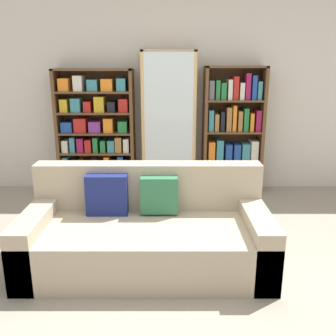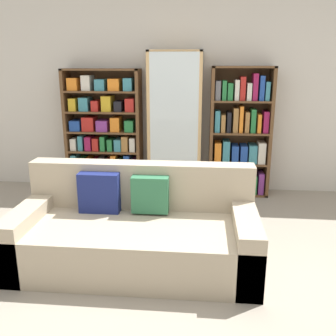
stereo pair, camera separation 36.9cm
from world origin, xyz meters
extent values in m
plane|color=gray|center=(0.00, 0.00, 0.00)|extent=(16.00, 16.00, 0.00)
cube|color=beige|center=(0.00, 2.48, 1.35)|extent=(6.94, 0.06, 2.70)
cube|color=tan|center=(-0.23, 0.33, 0.20)|extent=(2.03, 0.94, 0.39)
cube|color=tan|center=(-0.23, 0.70, 0.60)|extent=(2.03, 0.20, 0.42)
cube|color=tan|center=(-1.15, 0.33, 0.26)|extent=(0.20, 0.94, 0.51)
cube|color=tan|center=(0.68, 0.33, 0.26)|extent=(0.20, 0.94, 0.51)
cube|color=navy|center=(-0.59, 0.54, 0.57)|extent=(0.36, 0.12, 0.36)
cube|color=#2D6B47|center=(-0.13, 0.54, 0.57)|extent=(0.32, 0.12, 0.32)
cube|color=brown|center=(-1.47, 2.27, 0.80)|extent=(0.04, 0.32, 1.61)
cube|color=brown|center=(-0.51, 2.27, 0.80)|extent=(0.04, 0.32, 1.61)
cube|color=brown|center=(-0.99, 2.27, 1.60)|extent=(0.99, 0.32, 0.02)
cube|color=brown|center=(-0.99, 2.27, 0.01)|extent=(0.99, 0.32, 0.02)
cube|color=brown|center=(-0.99, 2.43, 0.80)|extent=(0.99, 0.01, 1.61)
cube|color=brown|center=(-0.99, 2.27, 0.28)|extent=(0.91, 0.32, 0.02)
cube|color=brown|center=(-0.99, 2.27, 0.54)|extent=(0.91, 0.32, 0.02)
cube|color=brown|center=(-0.99, 2.27, 0.80)|extent=(0.91, 0.32, 0.02)
cube|color=brown|center=(-0.99, 2.27, 1.06)|extent=(0.91, 0.32, 0.02)
cube|color=brown|center=(-0.99, 2.27, 1.32)|extent=(0.91, 0.32, 0.02)
cube|color=#5B5B60|center=(-1.38, 2.26, 0.09)|extent=(0.09, 0.24, 0.14)
cube|color=orange|center=(-1.27, 2.26, 0.11)|extent=(0.08, 0.24, 0.16)
cube|color=gold|center=(-1.16, 2.26, 0.11)|extent=(0.09, 0.24, 0.18)
cube|color=beige|center=(-1.05, 2.26, 0.12)|extent=(0.09, 0.24, 0.18)
cube|color=#237038|center=(-0.94, 2.26, 0.12)|extent=(0.09, 0.24, 0.18)
cube|color=#1E4293|center=(-0.82, 2.26, 0.11)|extent=(0.07, 0.24, 0.17)
cube|color=black|center=(-0.71, 2.26, 0.13)|extent=(0.09, 0.24, 0.21)
cube|color=orange|center=(-0.60, 2.26, 0.10)|extent=(0.09, 0.24, 0.15)
cube|color=teal|center=(-1.40, 2.26, 0.39)|extent=(0.07, 0.24, 0.19)
cube|color=#237038|center=(-1.30, 2.26, 0.37)|extent=(0.07, 0.24, 0.15)
cube|color=orange|center=(-1.21, 2.26, 0.37)|extent=(0.06, 0.24, 0.15)
cube|color=#8E1947|center=(-1.12, 2.26, 0.37)|extent=(0.06, 0.24, 0.14)
cube|color=#5B5B60|center=(-1.03, 2.26, 0.38)|extent=(0.07, 0.24, 0.17)
cube|color=#AD231E|center=(-0.95, 2.26, 0.36)|extent=(0.06, 0.24, 0.14)
cube|color=orange|center=(-0.86, 2.26, 0.40)|extent=(0.07, 0.24, 0.20)
cube|color=#237038|center=(-0.77, 2.26, 0.37)|extent=(0.07, 0.24, 0.14)
cube|color=#1E4293|center=(-0.68, 2.26, 0.40)|extent=(0.07, 0.24, 0.21)
cube|color=#7A3384|center=(-0.59, 2.26, 0.37)|extent=(0.06, 0.24, 0.15)
cube|color=beige|center=(-1.38, 2.26, 0.64)|extent=(0.08, 0.24, 0.16)
cube|color=teal|center=(-1.29, 2.26, 0.65)|extent=(0.06, 0.24, 0.20)
cube|color=#8E1947|center=(-1.19, 2.26, 0.65)|extent=(0.08, 0.24, 0.18)
cube|color=#AD231E|center=(-1.09, 2.26, 0.64)|extent=(0.08, 0.24, 0.17)
cube|color=#237038|center=(-0.99, 2.26, 0.65)|extent=(0.06, 0.24, 0.19)
cube|color=#237038|center=(-0.90, 2.26, 0.63)|extent=(0.06, 0.24, 0.16)
cube|color=teal|center=(-0.79, 2.26, 0.63)|extent=(0.09, 0.24, 0.16)
cube|color=olive|center=(-0.70, 2.26, 0.66)|extent=(0.08, 0.24, 0.20)
cube|color=beige|center=(-0.60, 2.26, 0.65)|extent=(0.07, 0.24, 0.18)
cube|color=#1E4293|center=(-1.35, 2.26, 0.88)|extent=(0.14, 0.24, 0.13)
cube|color=#AD231E|center=(-1.17, 2.26, 0.91)|extent=(0.15, 0.24, 0.18)
cube|color=#7A3384|center=(-0.99, 2.26, 0.89)|extent=(0.15, 0.24, 0.14)
cube|color=orange|center=(-0.82, 2.26, 0.91)|extent=(0.12, 0.24, 0.18)
cube|color=#237038|center=(-0.63, 2.26, 0.89)|extent=(0.11, 0.24, 0.15)
cube|color=gold|center=(-1.36, 2.26, 1.16)|extent=(0.09, 0.24, 0.16)
cube|color=teal|center=(-1.21, 2.26, 1.16)|extent=(0.12, 0.24, 0.17)
cube|color=#AD231E|center=(-1.07, 2.26, 1.14)|extent=(0.09, 0.24, 0.13)
cube|color=gold|center=(-0.92, 2.26, 1.17)|extent=(0.12, 0.24, 0.19)
cube|color=black|center=(-0.77, 2.26, 1.14)|extent=(0.10, 0.24, 0.13)
cube|color=#AD231E|center=(-0.62, 2.26, 1.16)|extent=(0.11, 0.24, 0.17)
cube|color=orange|center=(-1.35, 2.26, 1.41)|extent=(0.13, 0.24, 0.16)
cube|color=beige|center=(-1.17, 2.26, 1.43)|extent=(0.11, 0.24, 0.19)
cube|color=teal|center=(-0.99, 2.26, 1.41)|extent=(0.13, 0.24, 0.14)
cube|color=orange|center=(-0.81, 2.26, 1.41)|extent=(0.14, 0.24, 0.15)
cube|color=teal|center=(-0.63, 2.26, 1.41)|extent=(0.11, 0.24, 0.16)
cube|color=tan|center=(-0.37, 2.25, 0.91)|extent=(0.04, 0.36, 1.83)
cube|color=tan|center=(0.27, 2.25, 0.91)|extent=(0.04, 0.36, 1.83)
cube|color=tan|center=(-0.05, 2.25, 1.82)|extent=(0.68, 0.36, 0.02)
cube|color=tan|center=(-0.05, 2.25, 0.01)|extent=(0.68, 0.36, 0.02)
cube|color=tan|center=(-0.05, 2.43, 0.91)|extent=(0.68, 0.01, 1.83)
cube|color=silver|center=(-0.05, 2.08, 0.91)|extent=(0.60, 0.01, 1.81)
cube|color=tan|center=(-0.05, 2.25, 0.32)|extent=(0.60, 0.32, 0.02)
cube|color=tan|center=(-0.05, 2.25, 0.62)|extent=(0.60, 0.32, 0.02)
cube|color=tan|center=(-0.05, 2.25, 0.91)|extent=(0.60, 0.32, 0.02)
cube|color=tan|center=(-0.05, 2.25, 1.21)|extent=(0.60, 0.32, 0.02)
cube|color=tan|center=(-0.05, 2.25, 1.51)|extent=(0.60, 0.32, 0.02)
cylinder|color=silver|center=(-0.26, 2.27, 0.06)|extent=(0.01, 0.01, 0.07)
cone|color=silver|center=(-0.26, 2.27, 0.13)|extent=(0.09, 0.09, 0.08)
cylinder|color=silver|center=(-0.12, 2.25, 0.06)|extent=(0.01, 0.01, 0.07)
cone|color=silver|center=(-0.12, 2.25, 0.13)|extent=(0.09, 0.09, 0.08)
cylinder|color=silver|center=(0.02, 2.25, 0.06)|extent=(0.01, 0.01, 0.07)
cone|color=silver|center=(0.02, 2.25, 0.13)|extent=(0.09, 0.09, 0.08)
cylinder|color=silver|center=(0.16, 2.26, 0.06)|extent=(0.01, 0.01, 0.07)
cone|color=silver|center=(0.16, 2.26, 0.13)|extent=(0.09, 0.09, 0.08)
cylinder|color=silver|center=(-0.23, 2.25, 0.37)|extent=(0.01, 0.01, 0.07)
cone|color=silver|center=(-0.23, 2.25, 0.45)|extent=(0.09, 0.09, 0.09)
cylinder|color=silver|center=(-0.05, 2.26, 0.37)|extent=(0.01, 0.01, 0.07)
cone|color=silver|center=(-0.05, 2.26, 0.45)|extent=(0.09, 0.09, 0.09)
cylinder|color=silver|center=(0.14, 2.24, 0.37)|extent=(0.01, 0.01, 0.07)
cone|color=silver|center=(0.14, 2.24, 0.45)|extent=(0.09, 0.09, 0.09)
cylinder|color=silver|center=(-0.28, 2.26, 0.66)|extent=(0.01, 0.01, 0.07)
cone|color=silver|center=(-0.28, 2.26, 0.74)|extent=(0.07, 0.07, 0.08)
cylinder|color=silver|center=(-0.19, 2.26, 0.66)|extent=(0.01, 0.01, 0.07)
cone|color=silver|center=(-0.19, 2.26, 0.74)|extent=(0.07, 0.07, 0.08)
cylinder|color=silver|center=(-0.09, 2.26, 0.66)|extent=(0.01, 0.01, 0.07)
cone|color=silver|center=(-0.09, 2.26, 0.74)|extent=(0.07, 0.07, 0.08)
cylinder|color=silver|center=(0.00, 2.26, 0.66)|extent=(0.01, 0.01, 0.07)
cone|color=silver|center=(0.00, 2.26, 0.74)|extent=(0.07, 0.07, 0.08)
cylinder|color=silver|center=(0.09, 2.24, 0.66)|extent=(0.01, 0.01, 0.07)
cone|color=silver|center=(0.09, 2.24, 0.74)|extent=(0.07, 0.07, 0.08)
cylinder|color=silver|center=(0.19, 2.27, 0.66)|extent=(0.01, 0.01, 0.07)
cone|color=silver|center=(0.19, 2.27, 0.74)|extent=(0.07, 0.07, 0.08)
cylinder|color=silver|center=(-0.26, 2.27, 0.96)|extent=(0.01, 0.01, 0.07)
cone|color=silver|center=(-0.26, 2.27, 1.04)|extent=(0.09, 0.09, 0.09)
cylinder|color=silver|center=(-0.12, 2.27, 0.96)|extent=(0.01, 0.01, 0.07)
cone|color=silver|center=(-0.12, 2.27, 1.04)|extent=(0.09, 0.09, 0.09)
cylinder|color=silver|center=(0.02, 2.24, 0.96)|extent=(0.01, 0.01, 0.07)
cone|color=silver|center=(0.02, 2.24, 1.04)|extent=(0.09, 0.09, 0.09)
cylinder|color=silver|center=(0.16, 2.25, 0.96)|extent=(0.01, 0.01, 0.07)
cone|color=silver|center=(0.16, 2.25, 1.04)|extent=(0.09, 0.09, 0.09)
cylinder|color=silver|center=(-0.26, 2.26, 1.26)|extent=(0.01, 0.01, 0.07)
cone|color=silver|center=(-0.26, 2.26, 1.34)|extent=(0.09, 0.09, 0.09)
cylinder|color=silver|center=(-0.12, 2.25, 1.26)|extent=(0.01, 0.01, 0.07)
cone|color=silver|center=(-0.12, 2.25, 1.34)|extent=(0.09, 0.09, 0.09)
cylinder|color=silver|center=(0.02, 2.24, 1.26)|extent=(0.01, 0.01, 0.07)
cone|color=silver|center=(0.02, 2.24, 1.34)|extent=(0.09, 0.09, 0.09)
cylinder|color=silver|center=(0.16, 2.24, 1.26)|extent=(0.01, 0.01, 0.07)
cone|color=silver|center=(0.16, 2.24, 1.34)|extent=(0.09, 0.09, 0.09)
cylinder|color=silver|center=(-0.27, 2.25, 1.56)|extent=(0.01, 0.01, 0.08)
cone|color=silver|center=(-0.27, 2.25, 1.65)|extent=(0.08, 0.08, 0.10)
cylinder|color=silver|center=(-0.16, 2.25, 1.56)|extent=(0.01, 0.01, 0.08)
cone|color=silver|center=(-0.16, 2.25, 1.65)|extent=(0.08, 0.08, 0.10)
cylinder|color=silver|center=(-0.05, 2.27, 1.56)|extent=(0.01, 0.01, 0.08)
cone|color=silver|center=(-0.05, 2.27, 1.65)|extent=(0.08, 0.08, 0.10)
cylinder|color=silver|center=(0.07, 2.26, 1.56)|extent=(0.01, 0.01, 0.08)
cone|color=silver|center=(0.07, 2.26, 1.65)|extent=(0.08, 0.08, 0.10)
cylinder|color=silver|center=(0.18, 2.25, 1.56)|extent=(0.01, 0.01, 0.08)
cone|color=silver|center=(0.18, 2.25, 1.65)|extent=(0.08, 0.08, 0.10)
cube|color=brown|center=(0.42, 2.27, 0.82)|extent=(0.04, 0.32, 1.64)
cube|color=brown|center=(1.15, 2.27, 0.82)|extent=(0.04, 0.32, 1.64)
cube|color=brown|center=(0.79, 2.27, 1.63)|extent=(0.77, 0.32, 0.02)
cube|color=brown|center=(0.79, 2.27, 0.01)|extent=(0.77, 0.32, 0.02)
cube|color=brown|center=(0.79, 2.43, 0.82)|extent=(0.77, 0.01, 1.64)
cube|color=brown|center=(0.79, 2.27, 0.42)|extent=(0.69, 0.32, 0.02)
cube|color=brown|center=(0.79, 2.27, 0.82)|extent=(0.69, 0.32, 0.02)
cube|color=brown|center=(0.79, 2.27, 1.22)|extent=(0.69, 0.32, 0.02)
cube|color=orange|center=(0.49, 2.26, 0.15)|extent=(0.06, 0.24, 0.24)
cube|color=beige|center=(0.58, 2.26, 0.19)|extent=(0.05, 0.24, 0.33)
cube|color=#1E4293|center=(0.67, 2.26, 0.13)|extent=(0.05, 0.24, 0.21)
cube|color=#AD231E|center=(0.75, 2.26, 0.13)|extent=(0.05, 0.24, 0.21)
cube|color=#5B5B60|center=(0.83, 2.26, 0.16)|extent=(0.06, 0.24, 0.28)
cube|color=teal|center=(0.92, 2.26, 0.19)|extent=(0.06, 0.24, 0.33)
cube|color=#237038|center=(1.00, 2.26, 0.14)|extent=(0.06, 0.24, 0.24)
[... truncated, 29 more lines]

